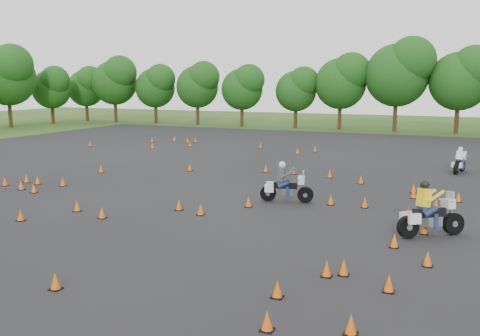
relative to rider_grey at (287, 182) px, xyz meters
name	(u,v)px	position (x,y,z in m)	size (l,w,h in m)	color
ground	(203,209)	(-2.89, -2.73, -0.95)	(140.00, 140.00, 0.00)	#2D5119
asphalt_pad	(255,184)	(-2.89, 3.27, -0.94)	(62.00, 62.00, 0.00)	black
treeline	(389,91)	(-0.21, 32.42, 3.61)	(86.77, 32.05, 11.05)	#194714
traffic_cones	(247,183)	(-3.00, 2.43, -0.72)	(36.20, 32.58, 0.45)	#E45809
rider_grey	(287,182)	(0.00, 0.00, 0.00)	(2.44, 0.75, 1.89)	#3E4045
rider_yellow	(433,209)	(6.51, -3.25, 0.07)	(2.62, 0.80, 2.02)	yellow
rider_white	(460,160)	(7.08, 11.61, -0.14)	(2.07, 0.64, 1.60)	white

